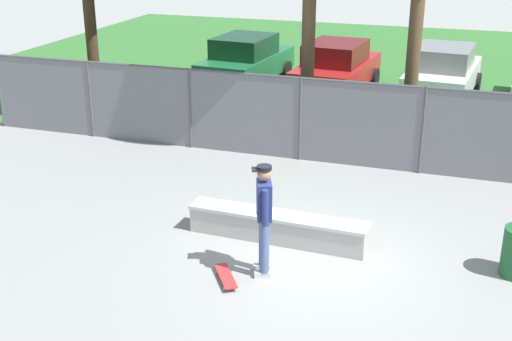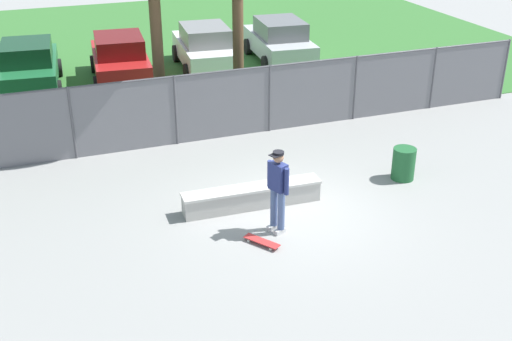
% 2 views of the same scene
% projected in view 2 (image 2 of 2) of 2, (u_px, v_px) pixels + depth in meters
% --- Properties ---
extents(ground_plane, '(80.00, 80.00, 0.00)m').
position_uv_depth(ground_plane, '(289.00, 213.00, 14.34)').
color(ground_plane, gray).
extents(grass_strip, '(31.15, 20.00, 0.02)m').
position_uv_depth(grass_strip, '(149.00, 48.00, 26.98)').
color(grass_strip, '#336B2D').
rests_on(grass_strip, ground).
extents(concrete_ledge, '(3.21, 0.59, 0.51)m').
position_uv_depth(concrete_ledge, '(252.00, 197.00, 14.49)').
color(concrete_ledge, '#A8A59E').
rests_on(concrete_ledge, ground).
extents(skateboarder, '(0.39, 0.56, 1.84)m').
position_uv_depth(skateboarder, '(278.00, 188.00, 13.20)').
color(skateboarder, beige).
rests_on(skateboarder, ground).
extents(skateboard, '(0.61, 0.77, 0.09)m').
position_uv_depth(skateboard, '(262.00, 241.00, 13.13)').
color(skateboard, red).
rests_on(skateboard, ground).
extents(chainlink_fence, '(19.22, 0.07, 1.96)m').
position_uv_depth(chainlink_fence, '(224.00, 102.00, 17.83)').
color(chainlink_fence, '#4C4C51').
rests_on(chainlink_fence, ground).
extents(car_green, '(2.30, 4.34, 1.66)m').
position_uv_depth(car_green, '(29.00, 66.00, 21.71)').
color(car_green, '#1E6638').
rests_on(car_green, ground).
extents(car_red, '(2.30, 4.34, 1.66)m').
position_uv_depth(car_red, '(120.00, 58.00, 22.54)').
color(car_red, '#B21E1E').
rests_on(car_red, ground).
extents(car_white, '(2.30, 4.34, 1.66)m').
position_uv_depth(car_white, '(205.00, 47.00, 23.86)').
color(car_white, silver).
rests_on(car_white, ground).
extents(car_silver, '(2.30, 4.34, 1.66)m').
position_uv_depth(car_silver, '(279.00, 41.00, 24.78)').
color(car_silver, '#B7BABF').
rests_on(car_silver, ground).
extents(trash_bin, '(0.56, 0.56, 0.80)m').
position_uv_depth(trash_bin, '(404.00, 164.00, 15.73)').
color(trash_bin, '#1E592D').
rests_on(trash_bin, ground).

